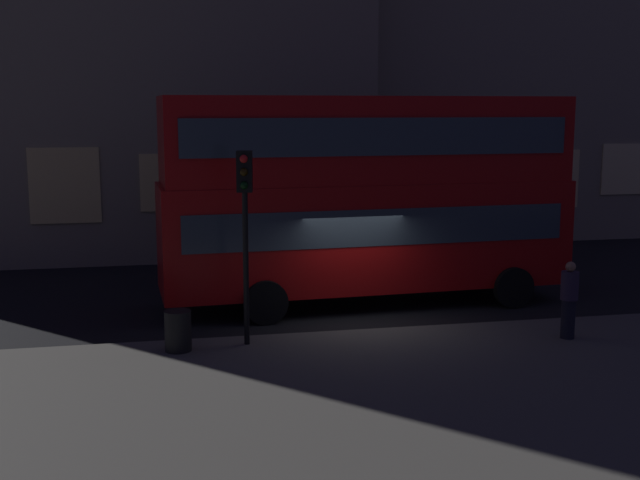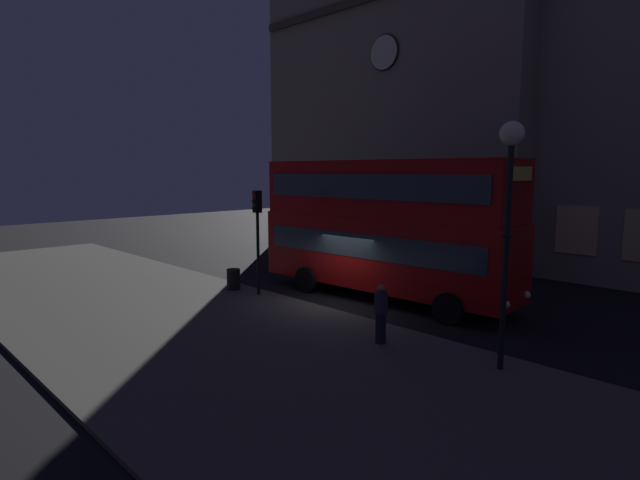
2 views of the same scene
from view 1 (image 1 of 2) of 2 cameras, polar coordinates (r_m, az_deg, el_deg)
name	(u,v)px [view 1 (image 1 of 2)]	position (r m, az deg, el deg)	size (l,w,h in m)	color
ground_plane	(358,323)	(19.45, 2.67, -5.87)	(80.00, 80.00, 0.00)	black
sidewalk_slab	(438,404)	(14.33, 8.32, -11.36)	(44.00, 9.33, 0.12)	#4C4944
building_with_clock	(119,10)	(31.64, -14.00, 15.46)	(17.03, 9.91, 17.23)	gray
building_plain_facade	(483,32)	(35.41, 11.44, 14.17)	(13.52, 8.86, 16.38)	gray
double_decker_bus	(366,190)	(20.81, 3.26, 3.56)	(10.73, 3.29, 5.37)	#9E0C0C
traffic_light_near_kerb	(245,207)	(16.81, -5.31, 2.34)	(0.36, 0.39, 4.10)	black
pedestrian	(569,299)	(18.38, 17.13, -4.01)	(0.38, 0.38, 1.70)	black
litter_bin	(178,331)	(17.05, -9.97, -6.31)	(0.55, 0.55, 0.85)	black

